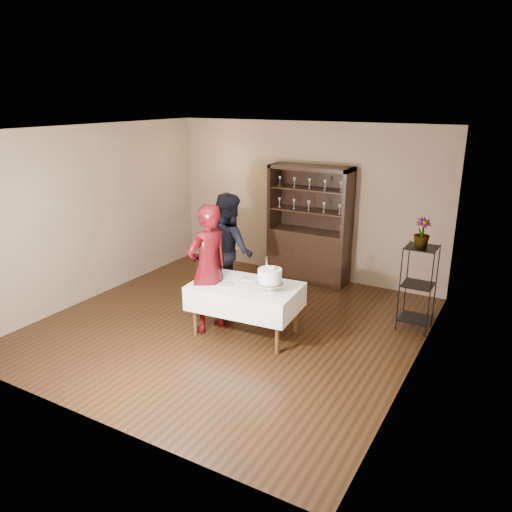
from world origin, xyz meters
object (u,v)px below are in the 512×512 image
object	(u,v)px
plant_etagere	(418,285)
man	(229,250)
china_hutch	(309,243)
potted_plant	(422,233)
woman	(208,269)
cake_table	(246,297)
cake	(270,277)

from	to	relation	value
plant_etagere	man	world-z (taller)	man
china_hutch	potted_plant	size ratio (longest dim) A/B	5.19
china_hutch	woman	world-z (taller)	china_hutch
cake_table	woman	world-z (taller)	woman
plant_etagere	cake_table	size ratio (longest dim) A/B	0.81
cake_table	cake	world-z (taller)	cake
plant_etagere	man	bearing A→B (deg)	-168.54
china_hutch	cake	size ratio (longest dim) A/B	4.23
man	potted_plant	world-z (taller)	man
woman	potted_plant	distance (m)	2.88
cake_table	man	xyz separation A→B (m)	(-0.74, 0.75, 0.34)
china_hutch	cake	distance (m)	2.45
china_hutch	plant_etagere	bearing A→B (deg)	-26.83
plant_etagere	potted_plant	bearing A→B (deg)	159.88
man	plant_etagere	bearing A→B (deg)	-134.77
plant_etagere	cake_table	world-z (taller)	plant_etagere
plant_etagere	man	xyz separation A→B (m)	(-2.70, -0.55, 0.23)
plant_etagere	potted_plant	distance (m)	0.73
potted_plant	woman	bearing A→B (deg)	-149.72
man	potted_plant	bearing A→B (deg)	-134.55
china_hutch	woman	size ratio (longest dim) A/B	1.13
potted_plant	cake	bearing A→B (deg)	-139.29
plant_etagere	cake	size ratio (longest dim) A/B	2.54
china_hutch	cake_table	world-z (taller)	china_hutch
potted_plant	china_hutch	bearing A→B (deg)	153.11
china_hutch	cake	world-z (taller)	china_hutch
woman	cake	size ratio (longest dim) A/B	3.75
plant_etagere	cake_table	bearing A→B (deg)	-146.56
woman	man	size ratio (longest dim) A/B	1.01
cake_table	man	size ratio (longest dim) A/B	0.85
plant_etagere	cake	xyz separation A→B (m)	(-1.58, -1.33, 0.25)
china_hutch	man	world-z (taller)	china_hutch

